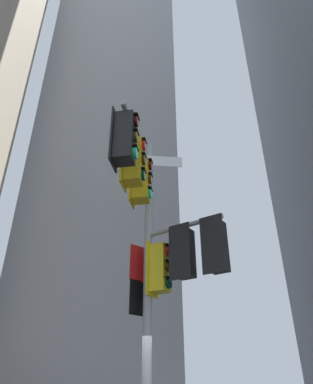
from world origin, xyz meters
TOP-DOWN VIEW (x-y plane):
  - building_mid_block at (-1.74, 23.39)m, footprint 12.34×12.34m
  - signal_pole_assembly at (0.07, -0.83)m, footprint 2.43×2.94m

SIDE VIEW (x-z plane):
  - signal_pole_assembly at x=0.07m, z-range 0.88..8.00m
  - building_mid_block at x=-1.74m, z-range 0.00..49.41m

